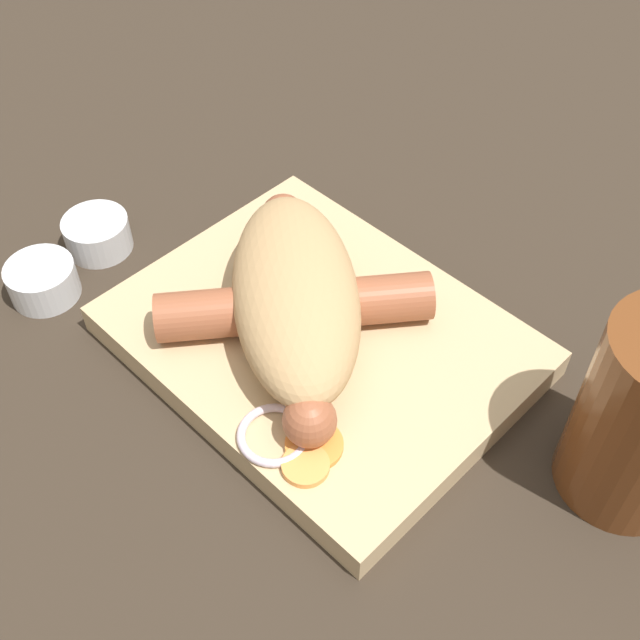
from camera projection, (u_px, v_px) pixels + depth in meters
The scene contains 7 objects.
ground_plane at pixel (320, 351), 0.54m from camera, with size 3.00×3.00×0.00m, color #33281E.
food_tray at pixel (320, 341), 0.53m from camera, with size 0.26×0.20×0.02m.
bread_roll at pixel (295, 293), 0.51m from camera, with size 0.19×0.18×0.05m.
sausage at pixel (295, 307), 0.52m from camera, with size 0.17×0.16×0.03m.
pickled_veggies at pixel (290, 443), 0.46m from camera, with size 0.07×0.05×0.01m.
condiment_cup_near at pixel (98, 236), 0.60m from camera, with size 0.05×0.05×0.03m.
condiment_cup_far at pixel (43, 282), 0.57m from camera, with size 0.05×0.05×0.03m.
Camera 1 is at (-0.24, 0.24, 0.42)m, focal length 45.00 mm.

